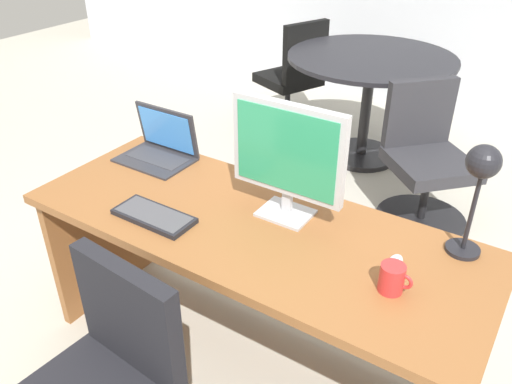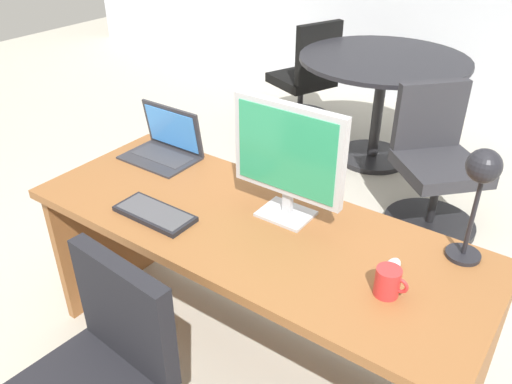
# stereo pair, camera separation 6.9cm
# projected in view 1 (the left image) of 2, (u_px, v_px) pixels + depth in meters

# --- Properties ---
(ground) EXTENTS (12.00, 12.00, 0.00)m
(ground) POSITION_uv_depth(u_px,v_px,m) (376.00, 210.00, 3.45)
(ground) COLOR #B7B2A3
(desk) EXTENTS (1.82, 0.70, 0.76)m
(desk) POSITION_uv_depth(u_px,v_px,m) (258.00, 260.00, 2.13)
(desk) COLOR brown
(desk) RESTS_ON ground
(monitor) EXTENTS (0.46, 0.16, 0.46)m
(monitor) POSITION_uv_depth(u_px,v_px,m) (287.00, 154.00, 1.90)
(monitor) COLOR #B7BABF
(monitor) RESTS_ON desk
(laptop) EXTENTS (0.34, 0.24, 0.23)m
(laptop) POSITION_uv_depth(u_px,v_px,m) (162.00, 143.00, 2.43)
(laptop) COLOR #2D2D33
(laptop) RESTS_ON desk
(keyboard) EXTENTS (0.33, 0.14, 0.02)m
(keyboard) POSITION_uv_depth(u_px,v_px,m) (154.00, 216.00, 2.01)
(keyboard) COLOR black
(keyboard) RESTS_ON desk
(mouse) EXTENTS (0.05, 0.08, 0.04)m
(mouse) POSITION_uv_depth(u_px,v_px,m) (395.00, 262.00, 1.75)
(mouse) COLOR silver
(mouse) RESTS_ON desk
(desk_lamp) EXTENTS (0.12, 0.14, 0.43)m
(desk_lamp) POSITION_uv_depth(u_px,v_px,m) (480.00, 177.00, 1.66)
(desk_lamp) COLOR black
(desk_lamp) RESTS_ON desk
(coffee_mug) EXTENTS (0.11, 0.08, 0.10)m
(coffee_mug) POSITION_uv_depth(u_px,v_px,m) (392.00, 278.00, 1.63)
(coffee_mug) COLOR red
(coffee_mug) RESTS_ON desk
(meeting_table) EXTENTS (1.21, 1.21, 0.81)m
(meeting_table) POSITION_uv_depth(u_px,v_px,m) (369.00, 82.00, 3.80)
(meeting_table) COLOR black
(meeting_table) RESTS_ON ground
(meeting_chair_near) EXTENTS (0.66, 0.65, 0.88)m
(meeting_chair_near) POSITION_uv_depth(u_px,v_px,m) (424.00, 169.00, 3.19)
(meeting_chair_near) COLOR black
(meeting_chair_near) RESTS_ON ground
(meeting_chair_far) EXTENTS (0.61, 0.60, 0.91)m
(meeting_chair_far) POSITION_uv_depth(u_px,v_px,m) (293.00, 83.00, 4.56)
(meeting_chair_far) COLOR black
(meeting_chair_far) RESTS_ON ground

